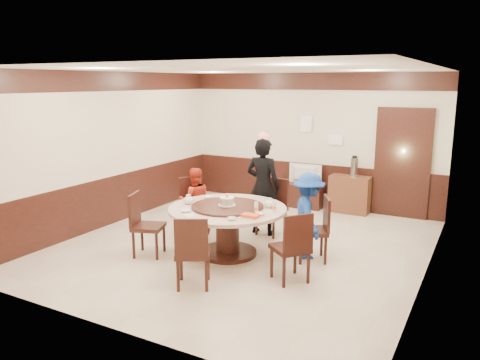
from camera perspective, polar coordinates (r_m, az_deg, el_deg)
The scene contains 29 objects.
room at distance 7.41m, azimuth 0.66°, elevation -0.08°, with size 6.00×6.04×2.84m.
banquet_table at distance 7.16m, azimuth -1.53°, elevation -5.02°, with size 1.79×1.79×0.78m.
chair_0 at distance 7.09m, azimuth 8.91°, elevation -7.29°, with size 0.60×0.59×0.97m.
chair_1 at distance 8.18m, azimuth 3.90°, elevation -4.54°, with size 0.51×0.52×0.97m.
chair_2 at distance 8.29m, azimuth -5.60°, elevation -4.35°, with size 0.62×0.62×0.97m.
chair_3 at distance 7.34m, azimuth -11.22°, elevation -6.70°, with size 0.57×0.56×0.97m.
chair_4 at distance 6.17m, azimuth -5.73°, elevation -10.18°, with size 0.60×0.60×0.97m.
chair_5 at distance 6.33m, azimuth 6.20°, elevation -9.59°, with size 0.62×0.62×0.97m.
person_standing at distance 8.08m, azimuth 2.81°, elevation -0.78°, with size 0.62×0.40×1.69m, color black.
person_red at distance 8.22m, azimuth -5.56°, elevation -2.51°, with size 0.56×0.44×1.16m, color #B12917.
person_blue at distance 7.10m, azimuth 8.34°, elevation -4.31°, with size 0.84×0.48×1.30m, color navy.
birthday_cake at distance 7.09m, azimuth -1.61°, elevation -2.59°, with size 0.27×0.27×0.19m.
teapot_left at distance 7.32m, azimuth -6.30°, elevation -2.47°, with size 0.17×0.15×0.13m, color white.
teapot_right at distance 7.08m, azimuth 3.59°, elevation -2.90°, with size 0.17×0.15×0.13m, color white.
bowl_0 at distance 7.66m, azimuth -3.90°, elevation -2.09°, with size 0.14×0.14×0.04m, color white.
bowl_1 at distance 6.45m, azimuth -1.00°, elevation -4.74°, with size 0.12×0.12×0.04m, color white.
bowl_2 at distance 6.88m, azimuth -6.63°, elevation -3.77°, with size 0.14×0.14×0.03m, color white.
bowl_3 at distance 6.67m, azimuth 2.45°, elevation -4.17°, with size 0.14×0.14×0.04m, color white.
saucer_near at distance 6.70m, azimuth -6.20°, elevation -4.30°, with size 0.18×0.18×0.01m, color white.
saucer_far at distance 7.33m, azimuth 3.47°, elevation -2.84°, with size 0.18×0.18×0.01m, color white.
shrimp_platter at distance 6.52m, azimuth 1.31°, elevation -4.48°, with size 0.30×0.20×0.06m.
bottle_0 at distance 6.76m, azimuth 1.98°, elevation -3.44°, with size 0.06×0.06×0.16m, color white.
bottle_1 at distance 6.83m, azimuth 4.15°, elevation -3.29°, with size 0.06×0.06×0.16m, color white.
tv_stand at distance 10.05m, azimuth 7.74°, elevation -1.83°, with size 0.85×0.45×0.50m, color black.
television at distance 9.95m, azimuth 7.82°, elevation 0.72°, with size 0.72×0.09×0.41m, color #949497.
side_cabinet at distance 9.76m, azimuth 13.23°, elevation -1.70°, with size 0.80×0.40×0.75m, color #5A301E.
thermos at distance 9.63m, azimuth 13.76°, elevation 1.53°, with size 0.15×0.15×0.38m, color silver.
notice_left at distance 10.02m, azimuth 8.05°, elevation 6.82°, with size 0.25×0.00×0.35m, color white.
notice_right at distance 9.84m, azimuth 11.55°, elevation 4.85°, with size 0.30×0.00×0.22m, color white.
Camera 1 is at (3.40, -6.40, 2.62)m, focal length 35.00 mm.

